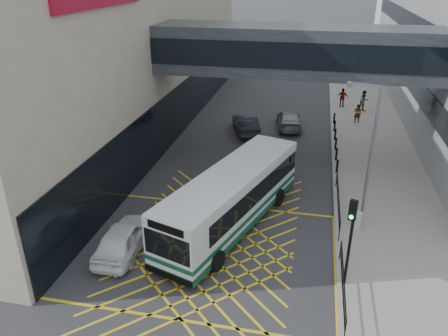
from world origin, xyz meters
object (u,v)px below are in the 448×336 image
Objects in this scene: pedestrian_c at (343,98)px; bus at (233,196)px; street_lamp at (368,148)px; car_silver at (289,119)px; litter_bin at (357,220)px; car_dark at (246,124)px; pedestrian_b at (364,101)px; car_white at (124,238)px; traffic_light at (351,231)px; pedestrian_a at (357,114)px.

bus is at bearing 81.86° from pedestrian_c.
street_lamp is 21.29m from pedestrian_c.
bus is 16.08m from car_silver.
car_silver is 5.47× the size of litter_bin.
car_dark is 12.33m from pedestrian_b.
pedestrian_b is at bearing -118.50° from car_white.
car_dark is 3.92m from car_silver.
pedestrian_c is (7.90, 8.55, 0.30)m from car_dark.
car_dark is 11.64m from pedestrian_c.
bus reaches higher than litter_bin.
street_lamp reaches higher than car_white.
street_lamp reaches higher than pedestrian_c.
litter_bin is at bearing 102.77° from traffic_light.
street_lamp is (0.93, 5.37, 1.46)m from traffic_light.
bus is at bearing -173.36° from litter_bin.
pedestrian_a is (7.39, 17.85, -0.69)m from bus.
traffic_light reaches higher than car_silver.
litter_bin is (7.89, -13.16, -0.15)m from car_dark.
traffic_light reaches higher than pedestrian_c.
street_lamp reaches higher than car_dark.
traffic_light is 26.48m from pedestrian_c.
pedestrian_c reaches higher than pedestrian_a.
car_dark is 15.26m from street_lamp.
pedestrian_b is at bearing 102.02° from street_lamp.
street_lamp is 16.80m from pedestrian_a.
street_lamp is 3.77m from litter_bin.
traffic_light is at bearing 93.29° from car_silver.
traffic_light reaches higher than litter_bin.
traffic_light is (3.76, -19.93, 2.10)m from car_silver.
car_silver is 15.90m from litter_bin.
traffic_light is at bearing 95.81° from pedestrian_c.
litter_bin is 0.49× the size of pedestrian_c.
car_white is 17.56m from car_dark.
car_dark is at bearing 24.44° from car_silver.
pedestrian_b reaches higher than car_silver.
pedestrian_b is (1.87, 20.68, 0.51)m from litter_bin.
pedestrian_a is (0.95, 16.44, -3.34)m from street_lamp.
pedestrian_c is (4.57, 6.48, 0.30)m from car_silver.
pedestrian_a is at bearing 110.76° from pedestrian_c.
traffic_light is 0.57× the size of street_lamp.
litter_bin is at bearing -84.00° from street_lamp.
pedestrian_b is 2.12m from pedestrian_c.
car_white is 28.05m from pedestrian_c.
car_white is at bearing -160.72° from traffic_light.
bus is 23.32m from pedestrian_c.
car_dark is at bearing 120.95° from litter_bin.
car_white is 1.01× the size of car_silver.
pedestrian_c reaches higher than car_dark.
street_lamp is 4.49× the size of pedestrian_a.
traffic_light is at bearing 81.26° from pedestrian_a.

